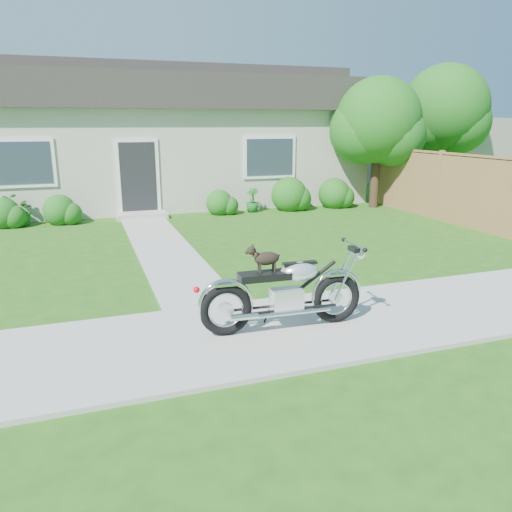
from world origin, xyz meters
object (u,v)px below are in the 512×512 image
Objects in this scene: fence at (439,186)px; tree_near at (383,124)px; tree_far at (449,112)px; motorcycle_with_dog at (286,292)px; house at (171,137)px; potted_plant_left at (20,211)px; potted_plant_right at (252,200)px.

fence is 1.65× the size of tree_near.
tree_far is 14.28m from motorcycle_with_dog.
house reaches higher than motorcycle_with_dog.
tree_far is 14.45m from potted_plant_left.
fence reaches higher than potted_plant_left.
house is 4.28m from potted_plant_right.
motorcycle_with_dog is (-0.68, -12.05, -1.62)m from house.
potted_plant_left is (-4.61, -3.44, -1.75)m from house.
fence is 1.42× the size of tree_far.
house is 6.02m from potted_plant_left.
fence reaches higher than motorcycle_with_dog.
motorcycle_with_dog is at bearing -65.43° from potted_plant_left.
fence is at bearing -130.33° from tree_far.
potted_plant_left is (-10.92, 2.80, -0.53)m from fence.
house is 9.90m from tree_far.
tree_near is 4.95× the size of potted_plant_left.
tree_near is 4.66m from potted_plant_right.
tree_near is 4.02m from tree_far.
tree_far reaches higher than house.
tree_far is (3.69, 1.54, 0.42)m from tree_near.
house is 12.17m from motorcycle_with_dog.
fence is (6.30, -6.24, -1.22)m from house.
tree_far reaches higher than fence.
tree_near reaches higher than motorcycle_with_dog.
tree_near is 10.72m from potted_plant_left.
potted_plant_right is (-4.51, 2.80, -0.58)m from fence.
potted_plant_left is at bearing 165.61° from fence.
house reaches higher than potted_plant_right.
house is 7.09m from tree_near.
potted_plant_left is (-14.18, -1.04, -2.58)m from tree_far.
tree_far is (9.56, -2.40, 0.83)m from house.
house is 3.14× the size of tree_near.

